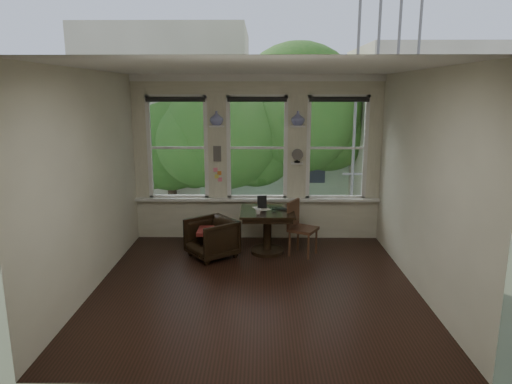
{
  "coord_description": "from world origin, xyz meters",
  "views": [
    {
      "loc": [
        0.09,
        -6.05,
        2.71
      ],
      "look_at": [
        -0.0,
        0.9,
        1.17
      ],
      "focal_mm": 32.0,
      "sensor_mm": 36.0,
      "label": 1
    }
  ],
  "objects_px": {
    "table": "(267,232)",
    "laptop": "(280,209)",
    "armchair_left": "(212,238)",
    "mug": "(258,211)",
    "side_chair_right": "(303,229)"
  },
  "relations": [
    {
      "from": "table",
      "to": "laptop",
      "type": "height_order",
      "value": "laptop"
    },
    {
      "from": "table",
      "to": "mug",
      "type": "distance_m",
      "value": 0.5
    },
    {
      "from": "armchair_left",
      "to": "side_chair_right",
      "type": "distance_m",
      "value": 1.54
    },
    {
      "from": "table",
      "to": "side_chair_right",
      "type": "xyz_separation_m",
      "value": [
        0.6,
        -0.1,
        0.09
      ]
    },
    {
      "from": "armchair_left",
      "to": "side_chair_right",
      "type": "bearing_deg",
      "value": 56.3
    },
    {
      "from": "armchair_left",
      "to": "laptop",
      "type": "xyz_separation_m",
      "value": [
        1.14,
        0.23,
        0.44
      ]
    },
    {
      "from": "armchair_left",
      "to": "laptop",
      "type": "bearing_deg",
      "value": 63.63
    },
    {
      "from": "armchair_left",
      "to": "laptop",
      "type": "distance_m",
      "value": 1.24
    },
    {
      "from": "side_chair_right",
      "to": "laptop",
      "type": "height_order",
      "value": "side_chair_right"
    },
    {
      "from": "armchair_left",
      "to": "laptop",
      "type": "height_order",
      "value": "laptop"
    },
    {
      "from": "armchair_left",
      "to": "mug",
      "type": "relative_size",
      "value": 7.57
    },
    {
      "from": "table",
      "to": "laptop",
      "type": "bearing_deg",
      "value": 6.51
    },
    {
      "from": "armchair_left",
      "to": "mug",
      "type": "height_order",
      "value": "mug"
    },
    {
      "from": "side_chair_right",
      "to": "mug",
      "type": "height_order",
      "value": "side_chair_right"
    },
    {
      "from": "table",
      "to": "armchair_left",
      "type": "bearing_deg",
      "value": -167.22
    }
  ]
}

